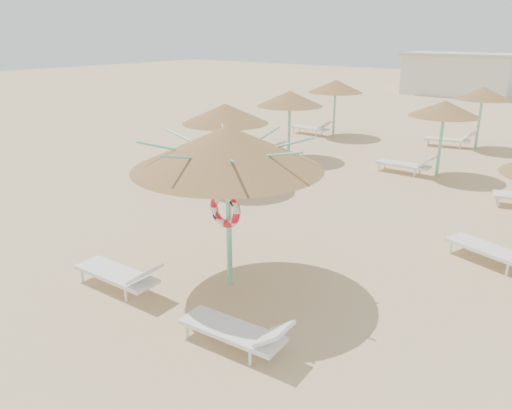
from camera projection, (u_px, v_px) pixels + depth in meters
The scene contains 6 objects.
ground at pixel (214, 284), 10.14m from camera, with size 120.00×120.00×0.00m, color tan.
main_palapa at pixel (227, 148), 9.21m from camera, with size 3.62×3.62×3.24m.
lounger_main_a at pixel (121, 274), 9.79m from camera, with size 2.04×0.70×0.73m.
lounger_main_b at pixel (238, 331), 7.97m from camera, with size 1.96×0.73×0.70m.
palapa_field at pixel (458, 116), 15.79m from camera, with size 18.55×13.75×2.71m.
service_hut at pixel (459, 74), 39.12m from camera, with size 8.40×4.40×3.25m.
Camera 1 is at (6.24, -6.60, 4.87)m, focal length 35.00 mm.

